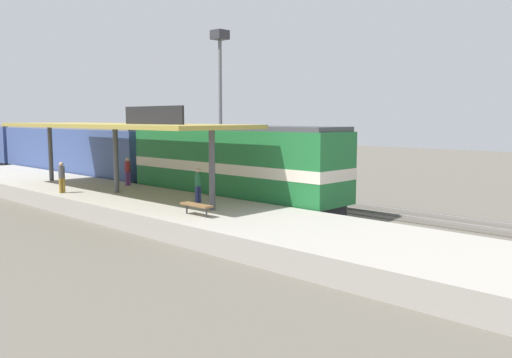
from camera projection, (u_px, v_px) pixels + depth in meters
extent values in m
plane|color=#5B564C|center=(207.00, 196.00, 33.98)|extent=(120.00, 120.00, 0.00)
cube|color=#4E4941|center=(183.00, 199.00, 32.55)|extent=(3.20, 110.00, 0.04)
cube|color=gray|center=(174.00, 199.00, 32.03)|extent=(0.10, 110.00, 0.16)
cube|color=gray|center=(192.00, 197.00, 33.06)|extent=(0.10, 110.00, 0.16)
cube|color=#4E4941|center=(236.00, 192.00, 35.84)|extent=(3.20, 110.00, 0.04)
cube|color=gray|center=(229.00, 192.00, 35.32)|extent=(0.10, 110.00, 0.16)
cube|color=gray|center=(244.00, 190.00, 36.35)|extent=(0.10, 110.00, 0.16)
cube|color=#9E998E|center=(117.00, 200.00, 29.21)|extent=(6.00, 44.00, 0.90)
cylinder|color=#47474C|center=(212.00, 170.00, 23.44)|extent=(0.28, 0.28, 3.60)
cylinder|color=#47474C|center=(116.00, 160.00, 28.95)|extent=(0.28, 0.28, 3.60)
cylinder|color=#47474C|center=(51.00, 153.00, 34.46)|extent=(0.28, 0.28, 3.60)
cube|color=#A38E3D|center=(115.00, 126.00, 28.73)|extent=(5.20, 18.00, 0.20)
cube|color=black|center=(153.00, 115.00, 26.19)|extent=(0.12, 4.80, 0.90)
cylinder|color=#333338|center=(206.00, 213.00, 21.78)|extent=(0.07, 0.07, 0.42)
cylinder|color=#333338|center=(187.00, 209.00, 22.67)|extent=(0.07, 0.07, 0.42)
cube|color=brown|center=(196.00, 205.00, 22.20)|extent=(0.44, 1.70, 0.08)
cube|color=#28282D|center=(232.00, 199.00, 29.44)|extent=(2.60, 13.60, 0.70)
cube|color=#1E6B33|center=(232.00, 161.00, 29.20)|extent=(2.90, 14.40, 3.50)
cube|color=#424247|center=(232.00, 128.00, 28.99)|extent=(2.78, 14.11, 0.24)
cube|color=beige|center=(232.00, 166.00, 29.23)|extent=(2.93, 14.43, 0.56)
cube|color=#28282D|center=(77.00, 175.00, 41.85)|extent=(2.60, 19.20, 0.70)
cube|color=#384C84|center=(76.00, 150.00, 41.62)|extent=(2.90, 20.00, 3.30)
cube|color=slate|center=(75.00, 127.00, 41.41)|extent=(2.78, 19.60, 0.24)
cylinder|color=slate|center=(220.00, 112.00, 41.00)|extent=(0.28, 0.28, 11.00)
cube|color=#333338|center=(220.00, 35.00, 40.32)|extent=(1.10, 1.10, 0.70)
cylinder|color=navy|center=(197.00, 195.00, 25.39)|extent=(0.16, 0.16, 0.84)
cylinder|color=navy|center=(200.00, 194.00, 25.52)|extent=(0.16, 0.16, 0.84)
cylinder|color=#23603D|center=(198.00, 179.00, 25.37)|extent=(0.34, 0.34, 0.64)
sphere|color=tan|center=(198.00, 171.00, 25.32)|extent=(0.23, 0.23, 0.23)
cylinder|color=olive|center=(61.00, 186.00, 28.88)|extent=(0.16, 0.16, 0.84)
cylinder|color=olive|center=(64.00, 185.00, 29.01)|extent=(0.16, 0.16, 0.84)
cylinder|color=#4C4C51|center=(61.00, 172.00, 28.86)|extent=(0.34, 0.34, 0.64)
sphere|color=tan|center=(61.00, 164.00, 28.81)|extent=(0.23, 0.23, 0.23)
cylinder|color=#663375|center=(127.00, 179.00, 32.02)|extent=(0.16, 0.16, 0.84)
cylinder|color=#663375|center=(129.00, 179.00, 32.15)|extent=(0.16, 0.16, 0.84)
cylinder|color=maroon|center=(128.00, 167.00, 32.00)|extent=(0.34, 0.34, 0.64)
sphere|color=tan|center=(127.00, 160.00, 31.95)|extent=(0.23, 0.23, 0.23)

